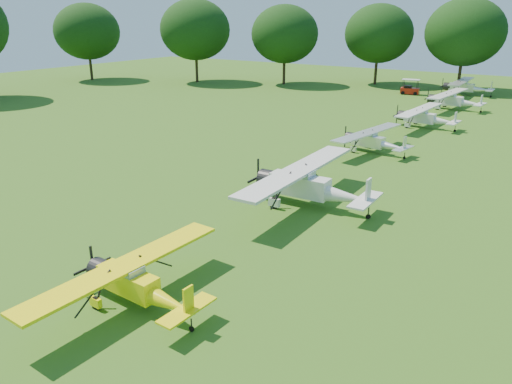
{
  "coord_description": "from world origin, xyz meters",
  "views": [
    {
      "loc": [
        14.06,
        -21.35,
        10.59
      ],
      "look_at": [
        -0.13,
        0.06,
        1.4
      ],
      "focal_mm": 35.0,
      "sensor_mm": 36.0,
      "label": 1
    }
  ],
  "objects_px": {
    "aircraft_2": "(136,282)",
    "aircraft_3": "(308,184)",
    "aircraft_7": "(466,86)",
    "aircraft_4": "(373,140)",
    "golf_cart": "(410,89)",
    "aircraft_5": "(424,116)",
    "aircraft_6": "(453,99)"
  },
  "relations": [
    {
      "from": "aircraft_2",
      "to": "aircraft_5",
      "type": "height_order",
      "value": "aircraft_5"
    },
    {
      "from": "aircraft_3",
      "to": "aircraft_5",
      "type": "xyz_separation_m",
      "value": [
        -0.5,
        25.2,
        -0.25
      ]
    },
    {
      "from": "golf_cart",
      "to": "aircraft_7",
      "type": "bearing_deg",
      "value": 17.9
    },
    {
      "from": "aircraft_3",
      "to": "aircraft_7",
      "type": "bearing_deg",
      "value": 90.57
    },
    {
      "from": "aircraft_5",
      "to": "golf_cart",
      "type": "relative_size",
      "value": 3.74
    },
    {
      "from": "aircraft_2",
      "to": "aircraft_3",
      "type": "relative_size",
      "value": 0.77
    },
    {
      "from": "aircraft_2",
      "to": "aircraft_7",
      "type": "relative_size",
      "value": 0.85
    },
    {
      "from": "aircraft_2",
      "to": "golf_cart",
      "type": "xyz_separation_m",
      "value": [
        -7.92,
        58.96,
        -0.36
      ]
    },
    {
      "from": "aircraft_5",
      "to": "aircraft_6",
      "type": "relative_size",
      "value": 0.94
    },
    {
      "from": "aircraft_3",
      "to": "golf_cart",
      "type": "distance_m",
      "value": 46.72
    },
    {
      "from": "aircraft_3",
      "to": "aircraft_4",
      "type": "distance_m",
      "value": 13.53
    },
    {
      "from": "golf_cart",
      "to": "aircraft_4",
      "type": "bearing_deg",
      "value": -86.01
    },
    {
      "from": "aircraft_7",
      "to": "aircraft_5",
      "type": "bearing_deg",
      "value": -88.49
    },
    {
      "from": "aircraft_2",
      "to": "aircraft_7",
      "type": "distance_m",
      "value": 62.26
    },
    {
      "from": "aircraft_2",
      "to": "aircraft_3",
      "type": "xyz_separation_m",
      "value": [
        0.47,
        13.01,
        0.32
      ]
    },
    {
      "from": "aircraft_7",
      "to": "golf_cart",
      "type": "distance_m",
      "value": 7.44
    },
    {
      "from": "aircraft_3",
      "to": "aircraft_4",
      "type": "relative_size",
      "value": 1.3
    },
    {
      "from": "aircraft_6",
      "to": "aircraft_7",
      "type": "height_order",
      "value": "aircraft_7"
    },
    {
      "from": "aircraft_7",
      "to": "aircraft_4",
      "type": "bearing_deg",
      "value": -90.68
    },
    {
      "from": "aircraft_7",
      "to": "aircraft_6",
      "type": "bearing_deg",
      "value": -85.96
    },
    {
      "from": "aircraft_6",
      "to": "aircraft_7",
      "type": "bearing_deg",
      "value": 100.23
    },
    {
      "from": "aircraft_5",
      "to": "aircraft_3",
      "type": "bearing_deg",
      "value": -85.45
    },
    {
      "from": "aircraft_2",
      "to": "aircraft_4",
      "type": "xyz_separation_m",
      "value": [
        -0.79,
        26.48,
        -0.0
      ]
    },
    {
      "from": "aircraft_6",
      "to": "aircraft_5",
      "type": "bearing_deg",
      "value": -84.92
    },
    {
      "from": "aircraft_2",
      "to": "aircraft_3",
      "type": "bearing_deg",
      "value": 90.25
    },
    {
      "from": "aircraft_3",
      "to": "aircraft_5",
      "type": "distance_m",
      "value": 25.21
    },
    {
      "from": "aircraft_4",
      "to": "golf_cart",
      "type": "relative_size",
      "value": 3.49
    },
    {
      "from": "aircraft_4",
      "to": "aircraft_7",
      "type": "relative_size",
      "value": 0.85
    },
    {
      "from": "aircraft_4",
      "to": "aircraft_6",
      "type": "bearing_deg",
      "value": 96.96
    },
    {
      "from": "aircraft_4",
      "to": "golf_cart",
      "type": "xyz_separation_m",
      "value": [
        -7.13,
        32.48,
        -0.35
      ]
    },
    {
      "from": "aircraft_4",
      "to": "aircraft_2",
      "type": "bearing_deg",
      "value": -79.64
    },
    {
      "from": "aircraft_3",
      "to": "aircraft_6",
      "type": "relative_size",
      "value": 1.14
    }
  ]
}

